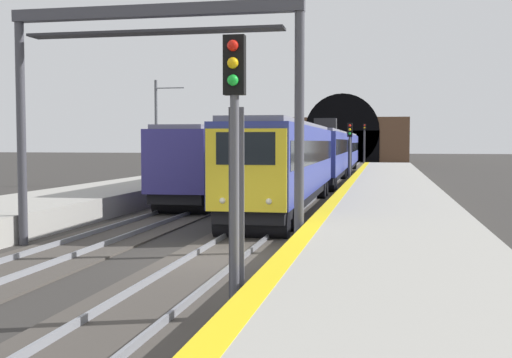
{
  "coord_description": "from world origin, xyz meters",
  "views": [
    {
      "loc": [
        -17.25,
        -4.47,
        3.26
      ],
      "look_at": [
        5.17,
        0.0,
        1.93
      ],
      "focal_mm": 45.6,
      "sensor_mm": 36.0,
      "label": 1
    }
  ],
  "objects": [
    {
      "name": "catenary_mast_near",
      "position": [
        28.62,
        12.18,
        4.01
      ],
      "size": [
        0.22,
        2.27,
        7.79
      ],
      "color": "#595B60",
      "rests_on": "ground_plane"
    },
    {
      "name": "track_adjacent_line",
      "position": [
        0.0,
        4.65,
        0.04
      ],
      "size": [
        160.0,
        3.19,
        0.21
      ],
      "color": "#423D38",
      "rests_on": "ground_plane"
    },
    {
      "name": "overhead_signal_gantry",
      "position": [
        1.24,
        2.33,
        5.52
      ],
      "size": [
        0.7,
        9.02,
        7.29
      ],
      "color": "#3F3F47",
      "rests_on": "ground_plane"
    },
    {
      "name": "platform_right_edge_strip",
      "position": [
        0.0,
        -2.5,
        0.93
      ],
      "size": [
        112.0,
        0.5,
        0.01
      ],
      "primitive_type": "cube",
      "color": "yellow",
      "rests_on": "platform_right"
    },
    {
      "name": "platform_right",
      "position": [
        0.0,
        -4.71,
        0.46
      ],
      "size": [
        112.0,
        4.92,
        0.93
      ],
      "primitive_type": "cube",
      "color": "#9E9B93",
      "rests_on": "ground_plane"
    },
    {
      "name": "railway_signal_near",
      "position": [
        -5.99,
        -1.84,
        3.11
      ],
      "size": [
        0.39,
        0.38,
        5.13
      ],
      "rotation": [
        0.0,
        0.0,
        3.14
      ],
      "color": "#4C4C54",
      "rests_on": "ground_plane"
    },
    {
      "name": "railway_signal_far",
      "position": [
        66.53,
        -1.84,
        3.21
      ],
      "size": [
        0.39,
        0.38,
        5.51
      ],
      "rotation": [
        0.0,
        0.0,
        3.14
      ],
      "color": "#38383D",
      "rests_on": "ground_plane"
    },
    {
      "name": "track_main_line",
      "position": [
        0.0,
        0.0,
        0.04
      ],
      "size": [
        160.0,
        2.97,
        0.21
      ],
      "color": "#423D38",
      "rests_on": "ground_plane"
    },
    {
      "name": "ground_plane",
      "position": [
        0.0,
        0.0,
        0.0
      ],
      "size": [
        320.0,
        320.0,
        0.0
      ],
      "primitive_type": "plane",
      "color": "#302D2B"
    },
    {
      "name": "train_adjacent_platform",
      "position": [
        40.69,
        4.65,
        2.29
      ],
      "size": [
        64.18,
        3.37,
        3.99
      ],
      "rotation": [
        0.0,
        0.0,
        0.03
      ],
      "color": "navy",
      "rests_on": "ground_plane"
    },
    {
      "name": "tunnel_portal",
      "position": [
        88.06,
        2.33,
        3.59
      ],
      "size": [
        3.05,
        20.99,
        11.75
      ],
      "color": "brown",
      "rests_on": "ground_plane"
    },
    {
      "name": "railway_signal_mid",
      "position": [
        32.04,
        -1.84,
        2.84
      ],
      "size": [
        0.39,
        0.38,
        4.65
      ],
      "rotation": [
        0.0,
        0.0,
        3.14
      ],
      "color": "#4C4C54",
      "rests_on": "ground_plane"
    },
    {
      "name": "train_main_approaching",
      "position": [
        31.83,
        -0.0,
        2.35
      ],
      "size": [
        58.39,
        2.99,
        5.0
      ],
      "rotation": [
        0.0,
        0.0,
        3.15
      ],
      "color": "navy",
      "rests_on": "ground_plane"
    }
  ]
}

